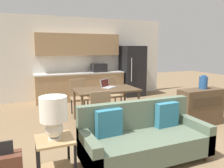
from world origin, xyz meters
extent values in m
plane|color=#7F6647|center=(0.00, 0.00, 0.00)|extent=(20.00, 20.00, 0.00)
cube|color=silver|center=(0.00, 4.63, 1.35)|extent=(6.40, 0.06, 2.70)
cube|color=white|center=(0.09, 4.59, 1.62)|extent=(0.93, 0.01, 1.04)
cube|color=tan|center=(0.00, 4.29, 0.43)|extent=(2.88, 0.62, 0.86)
cube|color=silver|center=(0.00, 4.29, 0.88)|extent=(2.91, 0.65, 0.04)
cube|color=#B2B5B7|center=(0.22, 4.24, 0.90)|extent=(0.48, 0.36, 0.01)
cylinder|color=#B7BABC|center=(0.22, 4.41, 1.02)|extent=(0.02, 0.02, 0.24)
cube|color=tan|center=(0.00, 4.43, 1.80)|extent=(2.73, 0.34, 0.70)
cube|color=black|center=(0.63, 4.24, 1.04)|extent=(0.48, 0.36, 0.28)
cube|color=black|center=(1.88, 4.22, 0.88)|extent=(0.77, 0.73, 1.76)
cylinder|color=silver|center=(1.65, 3.83, 0.97)|extent=(0.02, 0.02, 0.79)
cube|color=brown|center=(0.01, 1.97, 0.74)|extent=(1.45, 0.84, 0.04)
cylinder|color=brown|center=(-0.66, 1.61, 0.36)|extent=(0.05, 0.05, 0.72)
cylinder|color=brown|center=(0.67, 1.61, 0.36)|extent=(0.05, 0.05, 0.72)
cylinder|color=brown|center=(-0.66, 2.33, 0.36)|extent=(0.05, 0.05, 0.72)
cylinder|color=brown|center=(0.67, 2.33, 0.36)|extent=(0.05, 0.05, 0.72)
cylinder|color=#3D2D1E|center=(0.74, -0.35, 0.05)|extent=(0.05, 0.05, 0.10)
cylinder|color=#3D2D1E|center=(-0.98, 0.29, 0.05)|extent=(0.05, 0.05, 0.10)
cylinder|color=#3D2D1E|center=(0.74, 0.29, 0.05)|extent=(0.05, 0.05, 0.10)
cube|color=#566651|center=(-0.12, -0.03, 0.26)|extent=(1.92, 0.80, 0.32)
cube|color=#566651|center=(-0.12, 0.30, 0.49)|extent=(1.92, 0.14, 0.77)
cube|color=#566651|center=(-1.01, -0.03, 0.33)|extent=(0.14, 0.80, 0.46)
cube|color=#566651|center=(0.77, -0.03, 0.33)|extent=(0.14, 0.80, 0.46)
cube|color=teal|center=(-0.64, 0.17, 0.62)|extent=(0.41, 0.15, 0.40)
cube|color=teal|center=(0.39, 0.17, 0.62)|extent=(0.41, 0.15, 0.40)
cube|color=tan|center=(-1.44, 0.05, 0.54)|extent=(0.47, 0.47, 0.03)
cube|color=black|center=(-1.22, -0.16, 0.26)|extent=(0.03, 0.03, 0.53)
cube|color=black|center=(-1.65, 0.27, 0.26)|extent=(0.03, 0.03, 0.53)
cube|color=black|center=(-1.22, 0.27, 0.26)|extent=(0.03, 0.03, 0.53)
cylinder|color=silver|center=(-1.44, 0.04, 0.57)|extent=(0.16, 0.16, 0.02)
sphere|color=silver|center=(-1.44, 0.04, 0.69)|extent=(0.22, 0.22, 0.22)
cylinder|color=white|center=(-1.44, 0.04, 0.95)|extent=(0.34, 0.34, 0.31)
cube|color=brown|center=(1.84, 0.90, 0.40)|extent=(1.02, 0.39, 0.81)
cube|color=#413020|center=(1.84, 0.71, 0.56)|extent=(0.81, 0.01, 0.19)
cylinder|color=#234C84|center=(1.91, 0.94, 0.94)|extent=(0.18, 0.18, 0.27)
cylinder|color=#234C84|center=(1.91, 0.94, 1.09)|extent=(0.10, 0.10, 0.03)
cube|color=#997A56|center=(0.47, 2.68, 0.43)|extent=(0.45, 0.45, 0.04)
cube|color=#997A56|center=(0.46, 2.87, 0.68)|extent=(0.40, 0.06, 0.46)
cylinder|color=black|center=(0.32, 2.49, 0.20)|extent=(0.03, 0.03, 0.41)
cylinder|color=black|center=(0.65, 2.52, 0.20)|extent=(0.03, 0.03, 0.41)
cylinder|color=black|center=(0.29, 2.83, 0.20)|extent=(0.03, 0.03, 0.41)
cylinder|color=black|center=(0.63, 2.86, 0.20)|extent=(0.03, 0.03, 0.41)
cube|color=#997A56|center=(-0.45, 2.65, 0.43)|extent=(0.42, 0.42, 0.04)
cube|color=#997A56|center=(-0.45, 2.84, 0.68)|extent=(0.40, 0.03, 0.46)
cylinder|color=black|center=(-0.63, 2.48, 0.20)|extent=(0.03, 0.03, 0.41)
cylinder|color=black|center=(-0.29, 2.47, 0.20)|extent=(0.03, 0.03, 0.41)
cylinder|color=black|center=(-0.62, 2.82, 0.20)|extent=(0.03, 0.03, 0.41)
cylinder|color=black|center=(-0.28, 2.81, 0.20)|extent=(0.03, 0.03, 0.41)
cube|color=#997A56|center=(-0.45, 1.25, 0.43)|extent=(0.43, 0.43, 0.04)
cube|color=#997A56|center=(-0.45, 1.06, 0.68)|extent=(0.40, 0.04, 0.46)
cylinder|color=black|center=(-0.29, 1.43, 0.20)|extent=(0.03, 0.03, 0.41)
cylinder|color=black|center=(-0.63, 1.42, 0.20)|extent=(0.03, 0.03, 0.41)
cylinder|color=black|center=(-0.28, 1.09, 0.20)|extent=(0.03, 0.03, 0.41)
cylinder|color=black|center=(-0.62, 1.08, 0.20)|extent=(0.03, 0.03, 0.41)
cube|color=#B7BABC|center=(0.13, 2.09, 0.77)|extent=(0.39, 0.36, 0.02)
cube|color=#B7BABC|center=(0.06, 2.19, 0.86)|extent=(0.29, 0.22, 0.20)
cube|color=#4C1914|center=(0.07, 2.18, 0.86)|extent=(0.26, 0.19, 0.17)
cube|color=black|center=(-2.04, -0.08, 0.59)|extent=(0.25, 0.02, 0.16)
camera|label=1|loc=(-1.77, -2.66, 1.70)|focal=35.00mm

